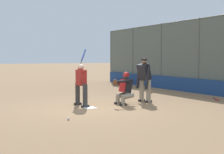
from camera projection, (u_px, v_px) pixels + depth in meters
ground_plane at (90, 108)px, 10.94m from camera, size 160.00×160.00×0.00m
home_plate_marker at (90, 108)px, 10.94m from camera, size 0.43×0.43×0.01m
backstop_fence at (223, 54)px, 14.13m from camera, size 20.76×0.08×3.72m
padding_wall at (221, 89)px, 14.18m from camera, size 20.27×0.18×0.71m
bleachers_beyond at (220, 80)px, 17.49m from camera, size 14.48×2.50×1.48m
batter_at_plate at (81, 83)px, 11.32m from camera, size 0.99×0.60×2.09m
catcher_behind_plate at (124, 88)px, 11.70m from camera, size 0.65×0.77×1.23m
umpire_home at (144, 79)px, 12.35m from camera, size 0.70×0.47×1.74m
spare_bat_near_backstop at (216, 99)px, 12.92m from camera, size 0.72×0.49×0.07m
fielding_glove_on_dirt at (150, 92)px, 15.46m from camera, size 0.27×0.21×0.10m
baseball_loose at (68, 119)px, 8.82m from camera, size 0.07×0.07×0.07m
equipment_bag_dugout_side at (123, 83)px, 19.58m from camera, size 1.19×0.31×0.31m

